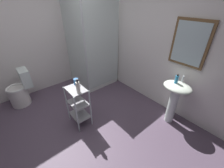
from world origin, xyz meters
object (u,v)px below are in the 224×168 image
pedestal_sink (175,95)px  storage_cart (78,104)px  shower_stall (92,67)px  hand_soap_bottle (177,79)px  toilet (21,91)px  rinse_cup (76,81)px  lotion_bottle_white (78,87)px

pedestal_sink → storage_cart: bearing=-128.5°
pedestal_sink → storage_cart: (-1.03, -1.30, -0.14)m
shower_stall → hand_soap_bottle: bearing=8.5°
pedestal_sink → toilet: pedestal_sink is taller
pedestal_sink → toilet: size_ratio=1.07×
pedestal_sink → rinse_cup: (-1.16, -1.22, 0.21)m
toilet → storage_cart: toilet is taller
shower_stall → lotion_bottle_white: bearing=-40.5°
shower_stall → pedestal_sink: (2.07, 0.31, 0.12)m
rinse_cup → pedestal_sink: bearing=46.4°
pedestal_sink → toilet: (-2.33, -1.96, -0.26)m
shower_stall → rinse_cup: 1.32m
rinse_cup → lotion_bottle_white: bearing=-20.0°
storage_cart → lotion_bottle_white: lotion_bottle_white is taller
shower_stall → hand_soap_bottle: size_ratio=13.06×
toilet → rinse_cup: size_ratio=7.64×
pedestal_sink → toilet: bearing=-139.9°
pedestal_sink → hand_soap_bottle: 0.30m
pedestal_sink → rinse_cup: 1.69m
shower_stall → storage_cart: (1.04, -0.98, -0.03)m
lotion_bottle_white → pedestal_sink: bearing=55.1°
storage_cart → hand_soap_bottle: size_ratio=4.83×
pedestal_sink → lotion_bottle_white: bearing=-124.9°
toilet → hand_soap_bottle: size_ratio=4.96×
toilet → hand_soap_bottle: 3.06m
shower_stall → rinse_cup: shower_stall is taller
shower_stall → toilet: 1.67m
pedestal_sink → rinse_cup: size_ratio=8.14×
toilet → lotion_bottle_white: lotion_bottle_white is taller
lotion_bottle_white → shower_stall: bearing=139.5°
storage_cart → rinse_cup: 0.38m
hand_soap_bottle → toilet: bearing=-139.5°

